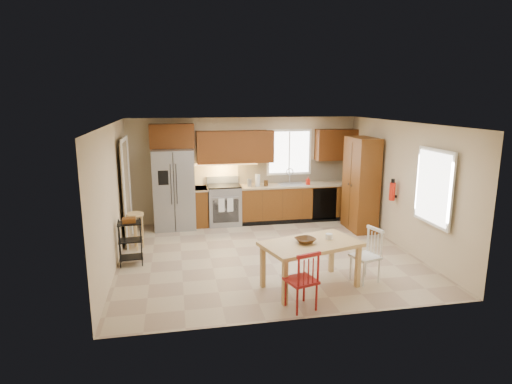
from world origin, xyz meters
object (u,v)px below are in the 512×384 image
Objects in this scene: pantry at (361,184)px; chair_white at (365,255)px; utility_cart at (130,243)px; fire_extinguisher at (392,191)px; refrigerator at (174,189)px; table_jar at (329,238)px; dining_table at (310,265)px; table_bowl at (305,243)px; range_stove at (224,205)px; bar_stool at (136,231)px; chair_red at (301,279)px; soap_bottle at (308,181)px.

pantry is 2.39× the size of chair_white.
chair_white reaches higher than utility_cart.
fire_extinguisher is 0.41× the size of chair_white.
refrigerator reaches higher than chair_white.
refrigerator is at bearing 123.90° from table_jar.
refrigerator is 4.25m from dining_table.
table_bowl is at bearing -144.24° from fire_extinguisher.
range_stove reaches higher than utility_cart.
utility_cart is (-1.95, -2.21, -0.05)m from range_stove.
refrigerator is 0.87× the size of pantry.
utility_cart is at bearing -68.85° from bar_stool.
bar_stool is at bearing 139.42° from table_bowl.
range_stove is 1.26× the size of bar_stool.
range_stove is 4.41m from chair_red.
refrigerator is 2.07× the size of chair_white.
chair_white is at bearing -8.90° from bar_stool.
soap_bottle is 4.55m from utility_cart.
range_stove is at bearing 87.92° from dining_table.
refrigerator is at bearing 155.48° from fire_extinguisher.
chair_white is at bearing -63.00° from range_stove.
utility_cart is at bearing 151.42° from table_bowl.
pantry is 4.97m from bar_stool.
chair_white is (-1.31, -1.64, -0.66)m from fire_extinguisher.
bar_stool is at bearing -120.96° from refrigerator.
chair_white is 0.70m from table_jar.
refrigerator reaches higher than table_bowl.
pantry is 3.50m from dining_table.
soap_bottle is 1.56× the size of table_jar.
soap_bottle is at bearing 71.76° from table_bowl.
refrigerator reaches higher than soap_bottle.
pantry reaches higher than soap_bottle.
fire_extinguisher is 2.93× the size of table_jar.
chair_red reaches higher than dining_table.
table_jar is at bearing 69.99° from chair_white.
chair_red reaches higher than table_jar.
chair_white reaches higher than bar_stool.
table_jar is (-0.78, -3.55, -0.23)m from soap_bottle.
dining_table is at bearing -76.08° from range_stove.
range_stove reaches higher than bar_stool.
chair_white is at bearing 2.74° from table_bowl.
refrigerator is at bearing 95.76° from chair_red.
range_stove is 4.13m from chair_white.
bar_stool is at bearing 113.72° from chair_red.
soap_bottle is 1.31m from pantry.
fire_extinguisher reaches higher than bar_stool.
soap_bottle reaches higher than bar_stool.
table_bowl reaches higher than dining_table.
utility_cart is (-2.87, 1.51, 0.05)m from dining_table.
chair_white is (1.87, -3.68, -0.02)m from range_stove.
fire_extinguisher is at bearing 35.76° from table_bowl.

